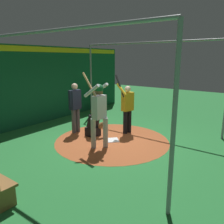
{
  "coord_description": "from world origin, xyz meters",
  "views": [
    {
      "loc": [
        4.07,
        -5.61,
        2.61
      ],
      "look_at": [
        0.0,
        0.0,
        0.95
      ],
      "focal_mm": 36.24,
      "sensor_mm": 36.0,
      "label": 1
    }
  ],
  "objects": [
    {
      "name": "batter",
      "position": [
        0.03,
        -0.69,
        1.17
      ],
      "size": [
        0.68,
        0.49,
        2.22
      ],
      "color": "#B3B3B7",
      "rests_on": "ground"
    },
    {
      "name": "umpire",
      "position": [
        -1.54,
        -0.08,
        1.0
      ],
      "size": [
        0.22,
        0.49,
        1.77
      ],
      "color": "#4C4C51",
      "rests_on": "ground"
    },
    {
      "name": "cage_frame",
      "position": [
        0.0,
        0.0,
        2.24
      ],
      "size": [
        5.8,
        4.67,
        3.21
      ],
      "color": "gray",
      "rests_on": "ground"
    },
    {
      "name": "home_plate",
      "position": [
        0.0,
        0.0,
        0.01
      ],
      "size": [
        0.59,
        0.59,
        0.01
      ],
      "primitive_type": "cube",
      "rotation": [
        0.0,
        0.0,
        0.79
      ],
      "color": "white",
      "rests_on": "dirt_circle"
    },
    {
      "name": "back_wall",
      "position": [
        -3.67,
        0.0,
        1.56
      ],
      "size": [
        0.23,
        10.41,
        3.09
      ],
      "color": "#145133",
      "rests_on": "ground"
    },
    {
      "name": "dirt_circle",
      "position": [
        0.0,
        0.0,
        0.0
      ],
      "size": [
        3.66,
        3.66,
        0.01
      ],
      "primitive_type": "cylinder",
      "color": "#AD562D",
      "rests_on": "ground"
    },
    {
      "name": "catcher",
      "position": [
        -0.77,
        0.0,
        0.39
      ],
      "size": [
        0.58,
        0.4,
        0.98
      ],
      "color": "black",
      "rests_on": "ground"
    },
    {
      "name": "baseball_0",
      "position": [
        -0.06,
        1.08,
        0.04
      ],
      "size": [
        0.07,
        0.07,
        0.07
      ],
      "primitive_type": "sphere",
      "color": "white",
      "rests_on": "dirt_circle"
    },
    {
      "name": "visitor",
      "position": [
        -0.02,
        0.94,
        0.98
      ],
      "size": [
        0.61,
        0.51,
        2.05
      ],
      "rotation": [
        0.0,
        0.0,
        -0.24
      ],
      "color": "black",
      "rests_on": "ground"
    },
    {
      "name": "ground_plane",
      "position": [
        0.0,
        0.0,
        0.0
      ],
      "size": [
        26.41,
        26.41,
        0.0
      ],
      "primitive_type": "plane",
      "color": "#287A38"
    },
    {
      "name": "bat_rack",
      "position": [
        -3.43,
        3.29,
        0.49
      ],
      "size": [
        0.94,
        0.18,
        1.05
      ],
      "color": "olive",
      "rests_on": "ground"
    }
  ]
}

